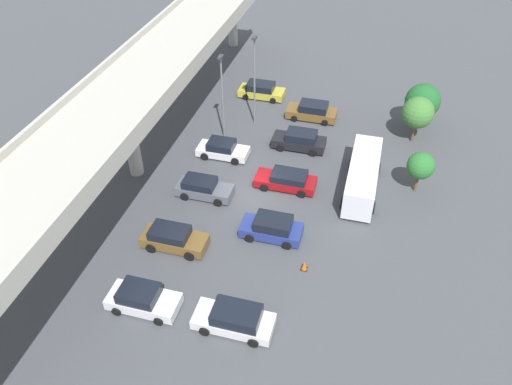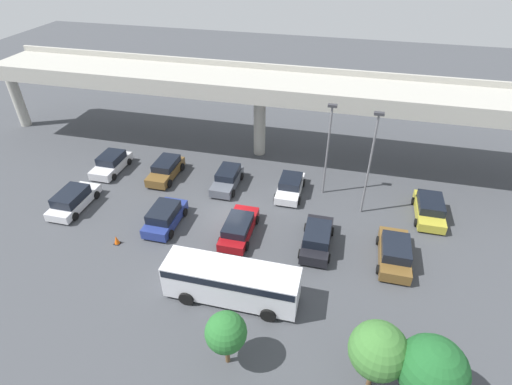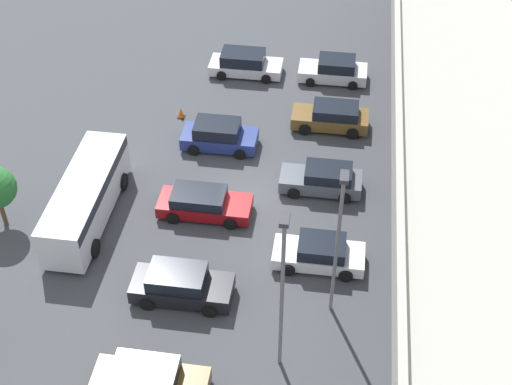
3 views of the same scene
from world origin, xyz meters
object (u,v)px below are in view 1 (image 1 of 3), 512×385
parked_car_3 (203,188)px  traffic_cone (304,266)px  shuttle_bus (363,174)px  parked_car_2 (272,228)px  parked_car_8 (261,90)px  tree_front_left (421,166)px  parked_car_5 (223,149)px  parked_car_4 (287,180)px  parked_car_1 (173,238)px  parked_car_6 (300,140)px  tree_front_centre (418,113)px  parked_car_0 (142,299)px  tree_front_right (423,101)px  parked_car_7 (312,111)px  lamp_post_near_aisle (222,92)px  lamp_post_mid_lot (254,75)px  parked_car_9 (235,319)px

parked_car_3 → traffic_cone: 10.69m
traffic_cone → shuttle_bus: bearing=-16.2°
parked_car_2 → traffic_cone: (-2.53, -2.85, -0.46)m
parked_car_8 → tree_front_left: tree_front_left is taller
parked_car_5 → shuttle_bus: (-1.55, -12.13, 0.82)m
parked_car_4 → parked_car_8: 15.04m
parked_car_1 → parked_car_6: size_ratio=0.98×
parked_car_1 → tree_front_centre: tree_front_centre is taller
parked_car_0 → tree_front_left: size_ratio=1.26×
parked_car_6 → shuttle_bus: bearing=142.6°
traffic_cone → tree_front_centre: bearing=-20.0°
tree_front_right → parked_car_7: bearing=94.9°
lamp_post_near_aisle → tree_front_left: 17.52m
parked_car_0 → parked_car_3: parked_car_0 is taller
lamp_post_mid_lot → tree_front_centre: (0.80, -14.63, -2.05)m
parked_car_6 → parked_car_8: parked_car_6 is taller
parked_car_3 → shuttle_bus: 12.57m
tree_front_right → traffic_cone: 21.51m
parked_car_0 → lamp_post_mid_lot: (22.72, -0.94, 4.24)m
parked_car_2 → lamp_post_near_aisle: size_ratio=0.55×
parked_car_3 → tree_front_centre: 20.02m
parked_car_2 → parked_car_9: 8.13m
parked_car_1 → tree_front_left: size_ratio=1.30×
parked_car_2 → tree_front_left: size_ratio=1.23×
parked_car_6 → tree_front_right: (6.15, -10.06, 2.06)m
parked_car_3 → tree_front_right: (14.66, -16.02, 2.11)m
parked_car_6 → lamp_post_near_aisle: (-0.27, 6.94, 3.90)m
parked_car_8 → tree_front_right: size_ratio=1.05×
parked_car_0 → parked_car_2: size_ratio=1.02×
parked_car_0 → parked_car_2: (8.18, -6.22, 0.05)m
tree_front_centre → tree_front_right: bearing=-9.3°
parked_car_2 → tree_front_centre: (15.34, -9.36, 2.14)m
parked_car_2 → parked_car_5: (8.54, 6.51, -0.08)m
parked_car_3 → tree_front_left: (4.99, -16.09, 1.72)m
parked_car_4 → traffic_cone: (-8.32, -3.06, -0.36)m
parked_car_5 → parked_car_8: 11.15m
parked_car_8 → parked_car_9: size_ratio=0.97×
lamp_post_mid_lot → tree_front_centre: size_ratio=1.97×
parked_car_7 → parked_car_9: size_ratio=0.99×
parked_car_3 → tree_front_centre: bearing=38.2°
parked_car_4 → parked_car_6: 5.76m
parked_car_3 → parked_car_6: parked_car_6 is taller
parked_car_2 → parked_car_3: parked_car_2 is taller
parked_car_9 → lamp_post_mid_lot: bearing=-77.6°
parked_car_2 → parked_car_4: size_ratio=0.90×
parked_car_0 → parked_car_4: 15.20m
parked_car_8 → traffic_cone: parked_car_8 is taller
parked_car_1 → parked_car_8: (22.49, -0.43, -0.04)m
parked_car_7 → shuttle_bus: shuttle_bus is taller
tree_front_left → traffic_cone: bearing=146.6°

